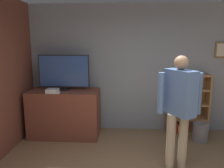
% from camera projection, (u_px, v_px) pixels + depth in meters
% --- Properties ---
extents(wall_back, '(6.69, 0.09, 2.70)m').
position_uv_depth(wall_back, '(140.00, 69.00, 4.67)').
color(wall_back, gray).
rests_on(wall_back, ground_plane).
extents(tv_ledge, '(1.39, 0.70, 0.95)m').
position_uv_depth(tv_ledge, '(65.00, 113.00, 4.49)').
color(tv_ledge, brown).
rests_on(tv_ledge, ground_plane).
extents(television, '(1.02, 0.22, 0.71)m').
position_uv_depth(television, '(64.00, 72.00, 4.37)').
color(television, black).
rests_on(television, tv_ledge).
extents(game_console, '(0.22, 0.19, 0.08)m').
position_uv_depth(game_console, '(52.00, 91.00, 4.18)').
color(game_console, white).
rests_on(game_console, tv_ledge).
extents(remote_loose, '(0.06, 0.14, 0.02)m').
position_uv_depth(remote_loose, '(59.00, 93.00, 4.15)').
color(remote_loose, white).
rests_on(remote_loose, tv_ledge).
extents(bookshelf, '(0.85, 0.28, 1.26)m').
position_uv_depth(bookshelf, '(184.00, 104.00, 4.58)').
color(bookshelf, '#997047').
rests_on(bookshelf, ground_plane).
extents(person, '(0.63, 0.53, 1.73)m').
position_uv_depth(person, '(179.00, 103.00, 3.16)').
color(person, gray).
rests_on(person, ground_plane).
extents(waste_bin, '(0.30, 0.30, 0.36)m').
position_uv_depth(waste_bin, '(200.00, 132.00, 4.26)').
color(waste_bin, gray).
rests_on(waste_bin, ground_plane).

